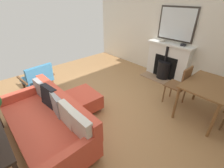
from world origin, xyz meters
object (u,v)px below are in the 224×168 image
at_px(mantel_bowl_far, 183,45).
at_px(fireplace, 167,63).
at_px(ottoman, 83,100).
at_px(dining_chair_near_fireplace, 181,83).
at_px(dining_table, 208,89).
at_px(sofa, 49,121).
at_px(armchair_accent, 38,78).
at_px(mantel_bowl_near, 163,41).

bearing_deg(mantel_bowl_far, fireplace, -82.26).
xyz_separation_m(ottoman, dining_chair_near_fireplace, (-1.65, 1.25, 0.30)).
bearing_deg(dining_table, dining_chair_near_fireplace, -90.01).
xyz_separation_m(sofa, armchair_accent, (-0.38, -1.49, 0.12)).
distance_m(fireplace, dining_table, 1.74).
relative_size(sofa, dining_chair_near_fireplace, 2.13).
relative_size(ottoman, dining_chair_near_fireplace, 0.78).
relative_size(dining_table, dining_chair_near_fireplace, 1.15).
bearing_deg(armchair_accent, mantel_bowl_near, 157.53).
xyz_separation_m(mantel_bowl_far, ottoman, (2.69, -0.68, -0.81)).
relative_size(mantel_bowl_far, sofa, 0.07).
xyz_separation_m(ottoman, armchair_accent, (0.44, -1.22, 0.22)).
height_order(fireplace, mantel_bowl_near, mantel_bowl_near).
distance_m(mantel_bowl_far, dining_table, 1.56).
bearing_deg(mantel_bowl_far, mantel_bowl_near, -90.00).
bearing_deg(mantel_bowl_far, dining_chair_near_fireplace, 28.99).
height_order(mantel_bowl_far, sofa, mantel_bowl_far).
xyz_separation_m(mantel_bowl_near, ottoman, (2.69, -0.08, -0.80)).
height_order(fireplace, mantel_bowl_far, mantel_bowl_far).
xyz_separation_m(fireplace, ottoman, (2.65, -0.34, -0.22)).
bearing_deg(sofa, ottoman, -161.96).
relative_size(mantel_bowl_near, dining_table, 0.14).
bearing_deg(ottoman, sofa, 18.04).
bearing_deg(dining_chair_near_fireplace, armchair_accent, -49.68).
bearing_deg(fireplace, sofa, -1.26).
height_order(mantel_bowl_far, ottoman, mantel_bowl_far).
relative_size(fireplace, mantel_bowl_near, 8.47).
distance_m(ottoman, dining_table, 2.45).
height_order(mantel_bowl_near, armchair_accent, mantel_bowl_near).
relative_size(fireplace, armchair_accent, 1.62).
height_order(mantel_bowl_near, sofa, mantel_bowl_near).
bearing_deg(armchair_accent, dining_chair_near_fireplace, 130.32).
bearing_deg(dining_table, armchair_accent, -54.89).
xyz_separation_m(mantel_bowl_near, dining_table, (1.04, 1.69, -0.40)).
height_order(dining_table, dining_chair_near_fireplace, dining_chair_near_fireplace).
distance_m(mantel_bowl_far, sofa, 3.61).
bearing_deg(mantel_bowl_near, dining_table, 58.34).
height_order(mantel_bowl_near, mantel_bowl_far, mantel_bowl_far).
relative_size(armchair_accent, dining_table, 0.76).
relative_size(sofa, dining_table, 1.86).
xyz_separation_m(fireplace, sofa, (3.47, -0.08, -0.12)).
bearing_deg(dining_chair_near_fireplace, mantel_bowl_far, -151.01).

